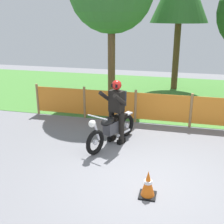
% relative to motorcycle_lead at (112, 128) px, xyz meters
% --- Properties ---
extents(ground, '(24.00, 24.00, 0.02)m').
position_rel_motorcycle_lead_xyz_m(ground, '(1.16, -1.45, -0.47)').
color(ground, slate).
extents(grass_verge, '(24.00, 7.17, 0.01)m').
position_rel_motorcycle_lead_xyz_m(grass_verge, '(1.16, 5.38, -0.45)').
color(grass_verge, '#427A33').
rests_on(grass_verge, ground).
extents(barrier_fence, '(8.49, 0.08, 1.05)m').
position_rel_motorcycle_lead_xyz_m(barrier_fence, '(1.16, 1.80, 0.08)').
color(barrier_fence, '#997547').
rests_on(barrier_fence, ground).
extents(motorcycle_lead, '(0.94, 1.89, 0.95)m').
position_rel_motorcycle_lead_xyz_m(motorcycle_lead, '(0.00, 0.00, 0.00)').
color(motorcycle_lead, black).
rests_on(motorcycle_lead, ground).
extents(rider_lead, '(0.68, 0.78, 1.69)m').
position_rel_motorcycle_lead_xyz_m(rider_lead, '(0.08, 0.20, 0.49)').
color(rider_lead, black).
rests_on(rider_lead, ground).
extents(traffic_cone, '(0.32, 0.32, 0.53)m').
position_rel_motorcycle_lead_xyz_m(traffic_cone, '(1.20, -2.03, -0.20)').
color(traffic_cone, black).
rests_on(traffic_cone, ground).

